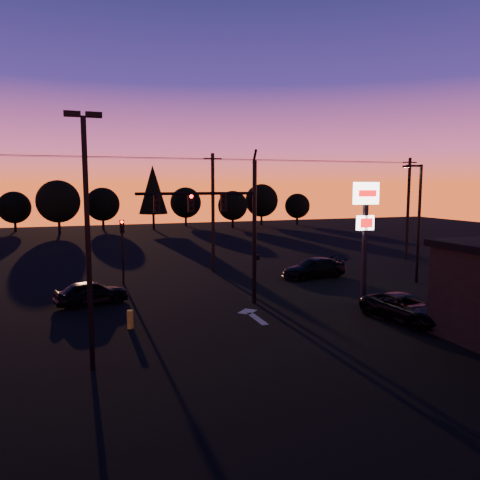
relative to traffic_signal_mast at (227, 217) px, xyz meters
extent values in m
plane|color=black|center=(0.10, -3.99, -4.94)|extent=(120.00, 120.00, 0.00)
cube|color=beige|center=(0.60, -2.99, -4.93)|extent=(0.35, 2.20, 0.01)
cube|color=beige|center=(0.60, -1.59, -4.93)|extent=(1.20, 1.20, 0.01)
cylinder|color=black|center=(1.60, 0.01, -0.94)|extent=(0.24, 0.24, 8.00)
cylinder|color=black|center=(1.60, 0.01, 3.26)|extent=(0.14, 0.52, 0.76)
cylinder|color=black|center=(-1.65, 0.01, 1.26)|extent=(6.50, 0.16, 0.16)
cube|color=black|center=(-0.20, 0.01, 0.76)|extent=(0.32, 0.22, 0.95)
sphere|color=black|center=(-0.20, -0.12, 1.11)|extent=(0.18, 0.18, 0.18)
sphere|color=black|center=(-0.20, -0.12, 0.81)|extent=(0.18, 0.18, 0.18)
sphere|color=black|center=(-0.20, -0.12, 0.51)|extent=(0.18, 0.18, 0.18)
cube|color=black|center=(-2.00, 0.01, 0.76)|extent=(0.32, 0.22, 0.95)
sphere|color=#FF0705|center=(-2.00, -0.12, 1.11)|extent=(0.18, 0.18, 0.18)
sphere|color=black|center=(-2.00, -0.12, 0.81)|extent=(0.18, 0.18, 0.18)
sphere|color=black|center=(-2.00, -0.12, 0.51)|extent=(0.18, 0.18, 0.18)
cube|color=black|center=(-3.80, 0.01, 0.76)|extent=(0.32, 0.22, 0.95)
sphere|color=black|center=(-3.80, -0.12, 1.11)|extent=(0.18, 0.18, 0.18)
sphere|color=black|center=(-3.80, -0.12, 0.81)|extent=(0.18, 0.18, 0.18)
sphere|color=black|center=(-3.80, -0.12, 0.51)|extent=(0.18, 0.18, 0.18)
cube|color=black|center=(1.78, 0.01, -2.34)|extent=(0.22, 0.18, 0.28)
cylinder|color=black|center=(-4.90, 7.51, -3.14)|extent=(0.14, 0.14, 3.60)
cube|color=black|center=(-4.90, 7.51, -1.04)|extent=(0.30, 0.20, 0.90)
sphere|color=#FF0705|center=(-4.90, 7.39, -0.72)|extent=(0.18, 0.18, 0.18)
sphere|color=black|center=(-4.90, 7.39, -1.00)|extent=(0.18, 0.18, 0.18)
sphere|color=black|center=(-4.90, 7.39, -1.28)|extent=(0.18, 0.18, 0.18)
cube|color=black|center=(-7.40, -6.99, -0.44)|extent=(0.18, 0.18, 9.00)
cube|color=black|center=(-7.75, -6.99, 4.11)|extent=(0.55, 0.30, 0.18)
cube|color=black|center=(-7.05, -6.99, 4.11)|extent=(0.55, 0.30, 0.18)
cube|color=black|center=(7.10, -2.49, -1.74)|extent=(0.22, 0.22, 6.40)
cube|color=white|center=(7.10, -2.49, 1.26)|extent=(1.50, 0.25, 1.20)
cube|color=red|center=(7.10, -2.63, 1.26)|extent=(1.10, 0.02, 0.35)
cube|color=white|center=(7.10, -2.49, -0.34)|extent=(1.00, 0.22, 0.80)
cube|color=red|center=(7.10, -2.62, -0.34)|extent=(0.75, 0.02, 0.50)
cylinder|color=black|center=(14.10, 1.51, -0.94)|extent=(0.20, 0.20, 8.00)
cylinder|color=black|center=(13.50, 1.51, 2.96)|extent=(1.20, 0.14, 0.14)
cube|color=black|center=(12.90, 1.51, 2.91)|extent=(0.50, 0.22, 0.14)
plane|color=#FFB759|center=(12.90, 1.51, 2.83)|extent=(0.35, 0.35, 0.00)
cylinder|color=black|center=(2.10, 10.01, -0.44)|extent=(0.26, 0.26, 9.00)
cube|color=black|center=(2.10, 10.01, 3.66)|extent=(1.40, 0.10, 0.10)
cylinder|color=black|center=(20.10, 10.01, -0.44)|extent=(0.26, 0.26, 9.00)
cube|color=black|center=(20.10, 10.01, 3.66)|extent=(1.40, 0.10, 0.10)
cylinder|color=black|center=(-6.90, 9.41, 3.61)|extent=(18.00, 0.02, 0.02)
cylinder|color=black|center=(-6.90, 10.01, 3.66)|extent=(18.00, 0.02, 0.02)
cylinder|color=black|center=(-6.90, 10.61, 3.61)|extent=(18.00, 0.02, 0.02)
cylinder|color=black|center=(11.10, 9.41, 3.61)|extent=(18.00, 0.02, 0.02)
cylinder|color=black|center=(11.10, 10.01, 3.66)|extent=(18.00, 0.02, 0.02)
cylinder|color=black|center=(11.10, 10.61, 3.61)|extent=(18.00, 0.02, 0.02)
cube|color=black|center=(9.10, -7.47, -3.54)|extent=(2.20, 0.05, 1.60)
cylinder|color=gold|center=(-5.56, -2.49, -4.50)|extent=(0.29, 0.29, 0.87)
cylinder|color=black|center=(-15.90, 49.01, -4.25)|extent=(0.36, 0.36, 1.38)
sphere|color=black|center=(-15.90, 49.01, -1.50)|extent=(4.54, 4.54, 4.54)
cylinder|color=black|center=(-9.90, 44.01, -4.06)|extent=(0.36, 0.36, 1.75)
sphere|color=black|center=(-9.90, 44.01, -0.56)|extent=(5.77, 5.78, 5.78)
cylinder|color=black|center=(-3.90, 48.01, -4.19)|extent=(0.36, 0.36, 1.50)
sphere|color=black|center=(-3.90, 48.01, -1.19)|extent=(4.95, 4.95, 4.95)
cylinder|color=black|center=(3.10, 45.01, -3.75)|extent=(0.36, 0.36, 2.38)
cone|color=black|center=(3.10, 45.01, 1.00)|extent=(4.18, 4.18, 7.12)
cylinder|color=black|center=(9.10, 50.01, -4.19)|extent=(0.36, 0.36, 1.50)
sphere|color=black|center=(9.10, 50.01, -1.19)|extent=(4.95, 4.95, 4.95)
cylinder|color=black|center=(15.10, 44.01, -4.25)|extent=(0.36, 0.36, 1.38)
sphere|color=black|center=(15.10, 44.01, -1.50)|extent=(4.54, 4.54, 4.54)
cylinder|color=black|center=(21.10, 47.01, -4.12)|extent=(0.36, 0.36, 1.62)
sphere|color=black|center=(21.10, 47.01, -0.87)|extent=(5.36, 5.36, 5.36)
cylinder|color=black|center=(27.10, 46.01, -4.31)|extent=(0.36, 0.36, 1.25)
sphere|color=black|center=(27.10, 46.01, -1.81)|extent=(4.12, 4.12, 4.12)
imported|color=black|center=(-7.09, 2.73, -4.26)|extent=(4.25, 2.51, 1.36)
imported|color=black|center=(8.23, 5.30, -4.24)|extent=(4.96, 2.41, 1.39)
imported|color=black|center=(7.35, -5.78, -4.29)|extent=(2.95, 4.98, 1.30)
camera|label=1|loc=(-7.78, -24.14, 1.74)|focal=35.00mm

